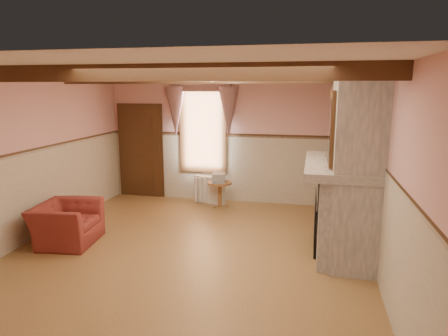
% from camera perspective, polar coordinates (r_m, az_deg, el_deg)
% --- Properties ---
extents(floor, '(5.50, 6.00, 0.01)m').
position_cam_1_polar(floor, '(6.44, -4.90, -11.78)').
color(floor, brown).
rests_on(floor, ground).
extents(ceiling, '(5.50, 6.00, 0.01)m').
position_cam_1_polar(ceiling, '(5.93, -5.37, 13.96)').
color(ceiling, silver).
rests_on(ceiling, wall_back).
extents(wall_back, '(5.50, 0.02, 2.80)m').
position_cam_1_polar(wall_back, '(8.90, 0.77, 4.10)').
color(wall_back, '#D29491').
rests_on(wall_back, floor).
extents(wall_front, '(5.50, 0.02, 2.80)m').
position_cam_1_polar(wall_front, '(3.40, -20.86, -8.84)').
color(wall_front, '#D29491').
rests_on(wall_front, floor).
extents(wall_left, '(0.02, 6.00, 2.80)m').
position_cam_1_polar(wall_left, '(7.34, -26.04, 1.38)').
color(wall_left, '#D29491').
rests_on(wall_left, floor).
extents(wall_right, '(0.02, 6.00, 2.80)m').
position_cam_1_polar(wall_right, '(5.82, 21.61, -0.61)').
color(wall_right, '#D29491').
rests_on(wall_right, floor).
extents(wainscot, '(5.50, 6.00, 1.50)m').
position_cam_1_polar(wainscot, '(6.18, -5.01, -5.38)').
color(wainscot, '#C0B49A').
rests_on(wainscot, floor).
extents(chair_rail, '(5.50, 6.00, 0.08)m').
position_cam_1_polar(chair_rail, '(6.01, -5.14, 1.48)').
color(chair_rail, black).
rests_on(chair_rail, wainscot).
extents(firebox, '(0.20, 0.95, 0.90)m').
position_cam_1_polar(firebox, '(6.58, 13.70, -7.38)').
color(firebox, black).
rests_on(firebox, floor).
extents(armchair, '(1.02, 1.14, 0.67)m').
position_cam_1_polar(armchair, '(7.12, -21.53, -7.37)').
color(armchair, maroon).
rests_on(armchair, floor).
extents(side_table, '(0.59, 0.59, 0.55)m').
position_cam_1_polar(side_table, '(8.60, -0.61, -3.80)').
color(side_table, brown).
rests_on(side_table, floor).
extents(book_stack, '(0.31, 0.36, 0.20)m').
position_cam_1_polar(book_stack, '(8.48, -0.74, -1.41)').
color(book_stack, '#B7AD8C').
rests_on(book_stack, side_table).
extents(radiator, '(0.72, 0.37, 0.60)m').
position_cam_1_polar(radiator, '(8.90, -2.05, -3.11)').
color(radiator, silver).
rests_on(radiator, floor).
extents(bowl, '(0.35, 0.35, 0.09)m').
position_cam_1_polar(bowl, '(6.32, 16.35, 1.21)').
color(bowl, brown).
rests_on(bowl, mantel).
extents(mantel_clock, '(0.14, 0.24, 0.20)m').
position_cam_1_polar(mantel_clock, '(6.97, 16.05, 2.62)').
color(mantel_clock, black).
rests_on(mantel_clock, mantel).
extents(oil_lamp, '(0.11, 0.11, 0.28)m').
position_cam_1_polar(oil_lamp, '(6.80, 16.15, 2.74)').
color(oil_lamp, '#BB7734').
rests_on(oil_lamp, mantel).
extents(candle_red, '(0.06, 0.06, 0.16)m').
position_cam_1_polar(candle_red, '(5.94, 16.59, 0.94)').
color(candle_red, maroon).
rests_on(candle_red, mantel).
extents(jar_yellow, '(0.06, 0.06, 0.12)m').
position_cam_1_polar(jar_yellow, '(5.94, 16.58, 0.73)').
color(jar_yellow, gold).
rests_on(jar_yellow, mantel).
extents(fireplace, '(0.85, 2.00, 2.80)m').
position_cam_1_polar(fireplace, '(6.37, 17.92, 0.61)').
color(fireplace, gray).
rests_on(fireplace, floor).
extents(mantel, '(1.05, 2.05, 0.12)m').
position_cam_1_polar(mantel, '(6.36, 16.29, 0.33)').
color(mantel, gray).
rests_on(mantel, fireplace).
extents(overmantel_mirror, '(0.06, 1.44, 1.04)m').
position_cam_1_polar(overmantel_mirror, '(6.27, 14.90, 5.89)').
color(overmantel_mirror, silver).
rests_on(overmantel_mirror, fireplace).
extents(door, '(1.10, 0.10, 2.10)m').
position_cam_1_polar(door, '(9.54, -11.76, 2.24)').
color(door, black).
rests_on(door, floor).
extents(window, '(1.06, 0.08, 2.02)m').
position_cam_1_polar(window, '(8.98, -3.04, 5.76)').
color(window, white).
rests_on(window, wall_back).
extents(window_drapes, '(1.30, 0.14, 1.40)m').
position_cam_1_polar(window_drapes, '(8.86, -3.24, 9.57)').
color(window_drapes, gray).
rests_on(window_drapes, wall_back).
extents(ceiling_beam_front, '(5.50, 0.18, 0.20)m').
position_cam_1_polar(ceiling_beam_front, '(4.80, -9.88, 13.26)').
color(ceiling_beam_front, black).
rests_on(ceiling_beam_front, ceiling).
extents(ceiling_beam_back, '(5.50, 0.18, 0.20)m').
position_cam_1_polar(ceiling_beam_back, '(7.08, -2.29, 12.76)').
color(ceiling_beam_back, black).
rests_on(ceiling_beam_back, ceiling).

